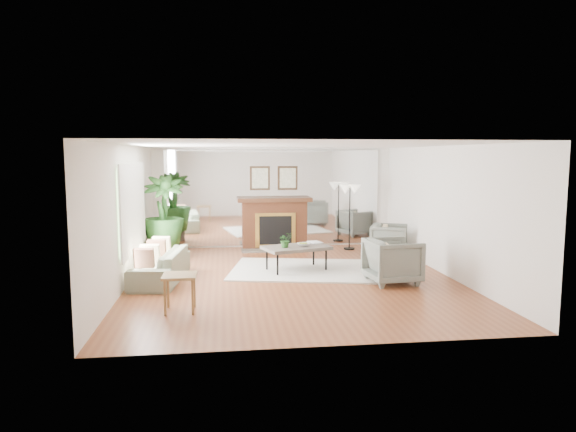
{
  "coord_description": "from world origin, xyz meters",
  "views": [
    {
      "loc": [
        -1.29,
        -9.41,
        2.31
      ],
      "look_at": [
        -0.0,
        0.6,
        1.12
      ],
      "focal_mm": 32.0,
      "sensor_mm": 36.0,
      "label": 1
    }
  ],
  "objects": [
    {
      "name": "coffee_table",
      "position": [
        0.17,
        0.6,
        0.47
      ],
      "size": [
        1.44,
        1.1,
        0.51
      ],
      "rotation": [
        0.0,
        0.0,
        0.31
      ],
      "color": "#554C43",
      "rests_on": "ground"
    },
    {
      "name": "window_panel",
      "position": [
        -2.96,
        0.4,
        1.35
      ],
      "size": [
        0.04,
        2.4,
        1.5
      ],
      "primitive_type": "cube",
      "color": "#B2E09E",
      "rests_on": "wall_left"
    },
    {
      "name": "sofa",
      "position": [
        -2.45,
        0.14,
        0.28
      ],
      "size": [
        0.98,
        2.01,
        0.57
      ],
      "primitive_type": "imported",
      "rotation": [
        0.0,
        0.0,
        -1.69
      ],
      "color": "gray",
      "rests_on": "ground"
    },
    {
      "name": "wall_left",
      "position": [
        -2.99,
        0.0,
        1.25
      ],
      "size": [
        0.02,
        7.0,
        2.5
      ],
      "primitive_type": "cube",
      "color": "white",
      "rests_on": "ground"
    },
    {
      "name": "side_table",
      "position": [
        -1.94,
        -1.83,
        0.47
      ],
      "size": [
        0.5,
        0.5,
        0.56
      ],
      "rotation": [
        0.0,
        0.0,
        -0.01
      ],
      "color": "brown",
      "rests_on": "ground"
    },
    {
      "name": "mirror_panel",
      "position": [
        0.0,
        3.47,
        1.25
      ],
      "size": [
        5.4,
        0.04,
        2.4
      ],
      "primitive_type": "cube",
      "color": "silver",
      "rests_on": "wall_back"
    },
    {
      "name": "floor_lamp",
      "position": [
        1.81,
        2.83,
        1.37
      ],
      "size": [
        0.52,
        0.29,
        1.6
      ],
      "color": "black",
      "rests_on": "ground"
    },
    {
      "name": "ground",
      "position": [
        0.0,
        0.0,
        0.0
      ],
      "size": [
        7.0,
        7.0,
        0.0
      ],
      "primitive_type": "plane",
      "color": "brown",
      "rests_on": "ground"
    },
    {
      "name": "book",
      "position": [
        0.49,
        0.9,
        0.52
      ],
      "size": [
        0.32,
        0.37,
        0.02
      ],
      "primitive_type": "imported",
      "rotation": [
        0.0,
        0.0,
        0.31
      ],
      "color": "brown",
      "rests_on": "coffee_table"
    },
    {
      "name": "armchair_front",
      "position": [
        1.77,
        -0.56,
        0.41
      ],
      "size": [
        0.98,
        0.96,
        0.82
      ],
      "primitive_type": "imported",
      "rotation": [
        0.0,
        0.0,
        1.67
      ],
      "color": "slate",
      "rests_on": "ground"
    },
    {
      "name": "fireplace",
      "position": [
        0.0,
        3.26,
        0.66
      ],
      "size": [
        1.85,
        0.83,
        2.05
      ],
      "color": "brown",
      "rests_on": "ground"
    },
    {
      "name": "wall_back",
      "position": [
        0.0,
        3.49,
        1.25
      ],
      "size": [
        6.0,
        0.02,
        2.5
      ],
      "primitive_type": "cube",
      "color": "white",
      "rests_on": "ground"
    },
    {
      "name": "fruit_bowl",
      "position": [
        0.31,
        0.6,
        0.54
      ],
      "size": [
        0.3,
        0.3,
        0.06
      ],
      "primitive_type": "imported",
      "rotation": [
        0.0,
        0.0,
        0.29
      ],
      "color": "brown",
      "rests_on": "coffee_table"
    },
    {
      "name": "armchair_back",
      "position": [
        2.53,
        1.87,
        0.37
      ],
      "size": [
        1.08,
        1.07,
        0.75
      ],
      "primitive_type": "imported",
      "rotation": [
        0.0,
        0.0,
        1.13
      ],
      "color": "slate",
      "rests_on": "ground"
    },
    {
      "name": "wall_right",
      "position": [
        2.99,
        0.0,
        1.25
      ],
      "size": [
        0.02,
        7.0,
        2.5
      ],
      "primitive_type": "cube",
      "color": "white",
      "rests_on": "ground"
    },
    {
      "name": "tabletop_plant",
      "position": [
        -0.07,
        0.5,
        0.66
      ],
      "size": [
        0.33,
        0.31,
        0.3
      ],
      "primitive_type": "imported",
      "rotation": [
        0.0,
        0.0,
        0.32
      ],
      "color": "#2E5A21",
      "rests_on": "coffee_table"
    },
    {
      "name": "area_rug",
      "position": [
        0.36,
        0.64,
        0.02
      ],
      "size": [
        3.3,
        2.64,
        0.03
      ],
      "primitive_type": "cube",
      "rotation": [
        0.0,
        0.0,
        -0.2
      ],
      "color": "white",
      "rests_on": "ground"
    },
    {
      "name": "potted_ficus",
      "position": [
        -2.6,
        2.16,
        1.01
      ],
      "size": [
        1.02,
        1.02,
        1.89
      ],
      "color": "black",
      "rests_on": "ground"
    }
  ]
}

